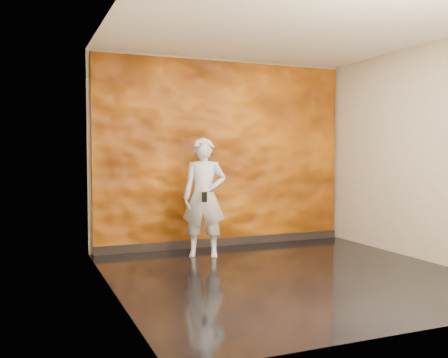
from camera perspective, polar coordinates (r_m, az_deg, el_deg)
room at (r=5.73m, az=7.51°, el=3.00°), size 4.02×4.02×2.81m
feature_wall at (r=7.50m, az=0.04°, el=2.87°), size 3.90×0.06×2.75m
baseboard at (r=7.58m, az=0.16°, el=-7.16°), size 3.90×0.04×0.12m
man at (r=6.72m, az=-2.28°, el=-2.10°), size 0.69×0.59×1.60m
phone at (r=6.49m, az=-2.26°, el=-2.08°), size 0.07×0.04×0.13m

